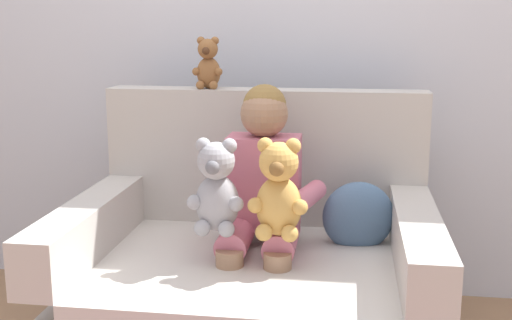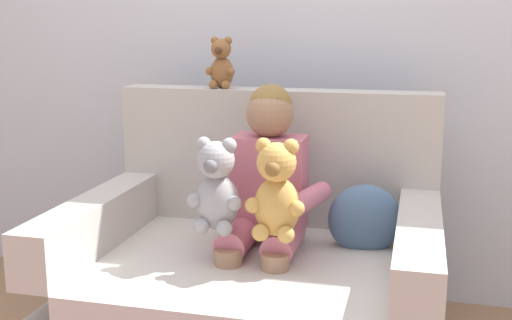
% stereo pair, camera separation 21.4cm
% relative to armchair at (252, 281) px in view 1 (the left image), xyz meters
% --- Properties ---
extents(armchair, '(1.26, 0.98, 0.94)m').
position_rel_armchair_xyz_m(armchair, '(0.00, 0.00, 0.00)').
color(armchair, '#BCB7AD').
rests_on(armchair, ground).
extents(seated_child, '(0.45, 0.39, 0.82)m').
position_rel_armchair_xyz_m(seated_child, '(0.03, 0.03, 0.33)').
color(seated_child, '#C66B7F').
rests_on(seated_child, armchair).
extents(plush_honey, '(0.19, 0.16, 0.33)m').
position_rel_armchair_xyz_m(plush_honey, '(0.11, -0.15, 0.38)').
color(plush_honey, gold).
rests_on(plush_honey, armchair).
extents(plush_grey, '(0.19, 0.15, 0.32)m').
position_rel_armchair_xyz_m(plush_grey, '(-0.10, -0.14, 0.37)').
color(plush_grey, '#9E9EA3').
rests_on(plush_grey, armchair).
extents(plush_brown_on_backrest, '(0.12, 0.10, 0.20)m').
position_rel_armchair_xyz_m(plush_brown_on_backrest, '(-0.23, 0.36, 0.74)').
color(plush_brown_on_backrest, brown).
rests_on(plush_brown_on_backrest, armchair).
extents(throw_pillow, '(0.27, 0.15, 0.26)m').
position_rel_armchair_xyz_m(throw_pillow, '(0.37, 0.13, 0.22)').
color(throw_pillow, slate).
rests_on(throw_pillow, armchair).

